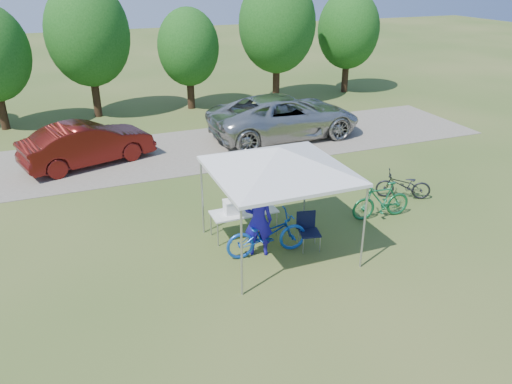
# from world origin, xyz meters

# --- Properties ---
(ground) EXTENTS (100.00, 100.00, 0.00)m
(ground) POSITION_xyz_m (0.00, 0.00, 0.00)
(ground) COLOR #2D5119
(ground) RESTS_ON ground
(gravel_strip) EXTENTS (24.00, 5.00, 0.02)m
(gravel_strip) POSITION_xyz_m (0.00, 8.00, 0.01)
(gravel_strip) COLOR gray
(gravel_strip) RESTS_ON ground
(canopy) EXTENTS (4.53, 4.53, 3.00)m
(canopy) POSITION_xyz_m (0.00, 0.00, 2.65)
(canopy) COLOR #A5A5AA
(canopy) RESTS_ON ground
(treeline) EXTENTS (24.89, 4.28, 6.30)m
(treeline) POSITION_xyz_m (-0.29, 14.05, 3.53)
(treeline) COLOR #382314
(treeline) RESTS_ON ground
(folding_table) EXTENTS (1.73, 0.72, 0.71)m
(folding_table) POSITION_xyz_m (-0.54, 0.98, 0.67)
(folding_table) COLOR white
(folding_table) RESTS_ON ground
(folding_chair) EXTENTS (0.57, 0.59, 0.95)m
(folding_chair) POSITION_xyz_m (0.75, -0.18, 0.56)
(folding_chair) COLOR black
(folding_chair) RESTS_ON ground
(cooler) EXTENTS (0.51, 0.34, 0.37)m
(cooler) POSITION_xyz_m (-0.82, 0.98, 0.90)
(cooler) COLOR white
(cooler) RESTS_ON folding_table
(ice_cream_cup) EXTENTS (0.08, 0.08, 0.06)m
(ice_cream_cup) POSITION_xyz_m (-0.12, 0.93, 0.74)
(ice_cream_cup) COLOR gold
(ice_cream_cup) RESTS_ON folding_table
(cyclist) EXTENTS (0.80, 0.67, 1.86)m
(cyclist) POSITION_xyz_m (-0.54, -0.04, 0.93)
(cyclist) COLOR #1D14A4
(cyclist) RESTS_ON ground
(bike_blue) EXTENTS (2.10, 0.82, 1.09)m
(bike_blue) POSITION_xyz_m (-0.34, -0.11, 0.54)
(bike_blue) COLOR blue
(bike_blue) RESTS_ON ground
(bike_green) EXTENTS (1.81, 0.63, 1.07)m
(bike_green) POSITION_xyz_m (3.41, 0.50, 0.53)
(bike_green) COLOR #156136
(bike_green) RESTS_ON ground
(bike_dark) EXTENTS (1.71, 1.32, 0.86)m
(bike_dark) POSITION_xyz_m (4.81, 1.35, 0.43)
(bike_dark) COLOR black
(bike_dark) RESTS_ON ground
(minivan) EXTENTS (6.38, 3.08, 1.75)m
(minivan) POSITION_xyz_m (3.92, 8.16, 0.90)
(minivan) COLOR #AFB0AB
(minivan) RESTS_ON gravel_strip
(sedan) EXTENTS (4.86, 2.89, 1.51)m
(sedan) POSITION_xyz_m (-3.91, 7.92, 0.78)
(sedan) COLOR #50110D
(sedan) RESTS_ON gravel_strip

